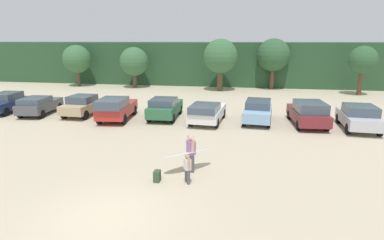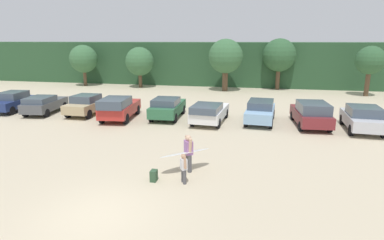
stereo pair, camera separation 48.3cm
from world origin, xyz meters
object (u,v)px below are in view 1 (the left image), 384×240
parked_car_tan (83,105)px  parked_car_dark_gray (39,105)px  parked_car_navy (7,102)px  surfboard_white (188,153)px  parked_car_forest_green (165,107)px  parked_car_maroon (308,113)px  parked_car_silver (359,117)px  backpack_dropped (157,176)px  parked_car_white (207,112)px  parked_car_sky_blue (258,110)px  person_adult (191,151)px  parked_car_red (116,108)px  person_child (187,167)px

parked_car_tan → parked_car_dark_gray: bearing=97.7°
parked_car_navy → surfboard_white: size_ratio=1.87×
parked_car_forest_green → parked_car_maroon: (9.71, -0.32, 0.06)m
parked_car_silver → backpack_dropped: 14.02m
parked_car_tan → parked_car_white: (9.32, -0.65, -0.02)m
parked_car_white → parked_car_sky_blue: (3.37, 0.86, 0.03)m
parked_car_dark_gray → person_adult: (13.06, -8.55, 0.16)m
parked_car_dark_gray → parked_car_sky_blue: size_ratio=0.96×
parked_car_sky_blue → surfboard_white: parked_car_sky_blue is taller
parked_car_red → person_adult: size_ratio=2.88×
parked_car_red → person_child: (6.74, -9.06, -0.21)m
parked_car_dark_gray → person_adult: size_ratio=2.59×
parked_car_white → person_child: (0.42, -9.45, -0.08)m
parked_car_tan → parked_car_sky_blue: bearing=-87.3°
person_adult → parked_car_navy: bearing=-60.3°
parked_car_forest_green → backpack_dropped: size_ratio=9.47×
parked_car_tan → parked_car_silver: parked_car_silver is taller
parked_car_tan → parked_car_forest_green: (6.18, 0.14, 0.01)m
parked_car_navy → parked_car_white: (15.69, -0.65, -0.03)m
parked_car_navy → surfboard_white: parked_car_navy is taller
parked_car_red → backpack_dropped: (5.53, -9.13, -0.66)m
parked_car_red → parked_car_silver: 15.83m
parked_car_red → person_adult: parked_car_red is taller
parked_car_red → backpack_dropped: parked_car_red is taller
parked_car_dark_gray → person_child: 16.35m
parked_car_maroon → parked_car_dark_gray: bearing=86.2°
parked_car_forest_green → person_child: bearing=-162.5°
parked_car_sky_blue → parked_car_red: bearing=102.0°
parked_car_navy → parked_car_red: (9.37, -1.04, 0.10)m
parked_car_white → parked_car_sky_blue: size_ratio=1.05×
parked_car_dark_gray → parked_car_maroon: size_ratio=0.92×
parked_car_white → surfboard_white: size_ratio=2.06×
parked_car_forest_green → parked_car_silver: parked_car_silver is taller
parked_car_maroon → surfboard_white: size_ratio=2.03×
parked_car_tan → person_child: bearing=-134.3°
parked_car_silver → parked_car_tan: bearing=90.6°
parked_car_white → person_child: size_ratio=3.81×
parked_car_silver → person_child: parked_car_silver is taller
parked_car_navy → parked_car_dark_gray: parked_car_navy is taller
parked_car_navy → parked_car_tan: bearing=-93.8°
person_adult → surfboard_white: 0.17m
parked_car_dark_gray → parked_car_red: bearing=-102.3°
parked_car_maroon → parked_car_silver: bearing=-103.5°
parked_car_silver → parked_car_sky_blue: bearing=84.5°
parked_car_red → backpack_dropped: size_ratio=10.21×
parked_car_sky_blue → parked_car_silver: size_ratio=1.04×
parked_car_tan → parked_car_sky_blue: size_ratio=0.92×
parked_car_sky_blue → surfboard_white: 9.66m
parked_car_sky_blue → person_child: 10.73m
parked_car_forest_green → parked_car_sky_blue: parked_car_forest_green is taller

